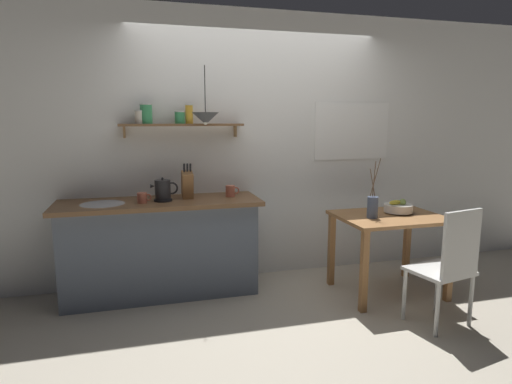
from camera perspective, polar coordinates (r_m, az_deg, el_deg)
ground_plane at (r=4.16m, az=2.30°, el=-13.54°), size 14.00×14.00×0.00m
back_wall at (r=4.51m, az=2.41°, el=6.02°), size 6.80×0.11×2.70m
kitchen_counter at (r=4.13m, az=-12.49°, el=-7.15°), size 1.83×0.63×0.90m
wall_shelf at (r=4.14m, az=-11.18°, el=9.33°), size 1.16×0.20×0.31m
dining_table at (r=4.21m, az=17.25°, el=-4.61°), size 0.96×0.74×0.75m
dining_chair_near at (r=3.70m, az=24.19°, el=-8.56°), size 0.51×0.47×0.97m
fruit_bowl at (r=4.29m, az=18.36°, el=-1.98°), size 0.27×0.27×0.14m
twig_vase at (r=4.01m, az=15.21°, el=-1.87°), size 0.10×0.10×0.54m
electric_kettle at (r=3.97m, az=-12.22°, el=0.18°), size 0.25×0.17×0.22m
knife_block at (r=4.06m, az=-9.10°, el=1.01°), size 0.10×0.19×0.33m
coffee_mug_by_sink at (r=3.93m, az=-14.83°, el=-0.75°), size 0.13×0.09×0.09m
coffee_mug_spare at (r=4.12m, az=-3.39°, el=0.13°), size 0.13×0.09×0.11m
pendant_lamp at (r=3.96m, az=-6.72°, el=9.67°), size 0.24×0.24×0.52m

